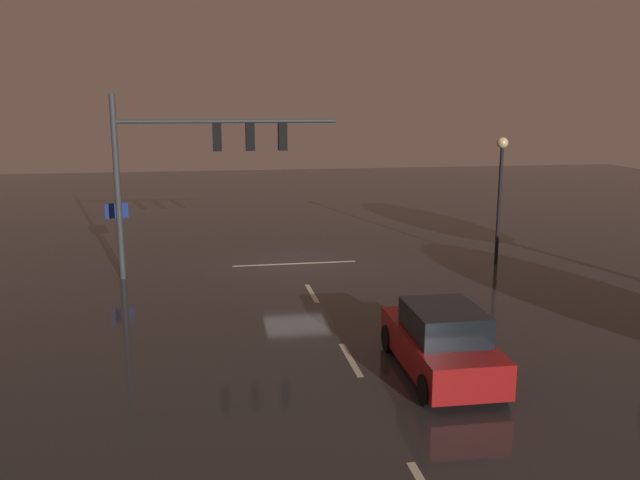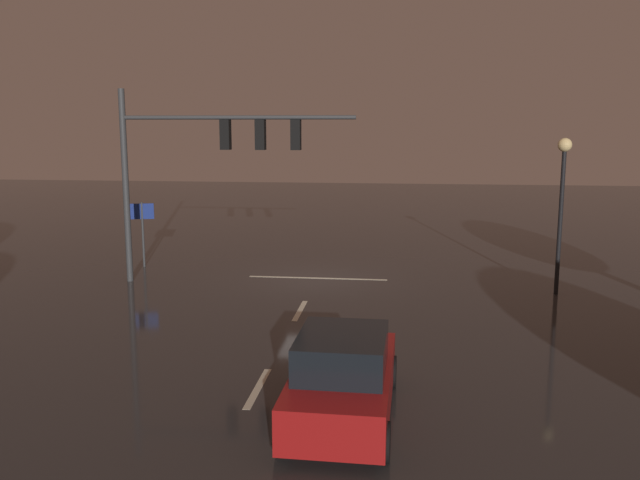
% 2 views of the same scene
% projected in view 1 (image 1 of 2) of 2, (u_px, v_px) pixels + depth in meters
% --- Properties ---
extents(ground_plane, '(80.00, 80.00, 0.00)m').
position_uv_depth(ground_plane, '(296.00, 266.00, 26.01)').
color(ground_plane, '#2D2B2B').
extents(traffic_signal_assembly, '(8.08, 0.47, 6.67)m').
position_uv_depth(traffic_signal_assembly, '(199.00, 153.00, 23.63)').
color(traffic_signal_assembly, '#383A3D').
rests_on(traffic_signal_assembly, ground_plane).
extents(lane_dash_far, '(0.16, 2.20, 0.01)m').
position_uv_depth(lane_dash_far, '(312.00, 293.00, 22.15)').
color(lane_dash_far, beige).
rests_on(lane_dash_far, ground_plane).
extents(lane_dash_mid, '(0.16, 2.20, 0.01)m').
position_uv_depth(lane_dash_mid, '(351.00, 359.00, 16.36)').
color(lane_dash_mid, beige).
rests_on(lane_dash_mid, ground_plane).
extents(stop_bar, '(5.00, 0.16, 0.01)m').
position_uv_depth(stop_bar, '(295.00, 264.00, 26.31)').
color(stop_bar, beige).
rests_on(stop_bar, ground_plane).
extents(car_approaching, '(1.99, 4.41, 1.70)m').
position_uv_depth(car_approaching, '(441.00, 342.00, 15.33)').
color(car_approaching, maroon).
rests_on(car_approaching, ground_plane).
extents(street_lamp_left_kerb, '(0.44, 0.44, 5.06)m').
position_uv_depth(street_lamp_left_kerb, '(501.00, 176.00, 25.62)').
color(street_lamp_left_kerb, black).
rests_on(street_lamp_left_kerb, ground_plane).
extents(route_sign, '(0.88, 0.30, 2.53)m').
position_uv_depth(route_sign, '(117.00, 219.00, 25.89)').
color(route_sign, '#383A3D').
rests_on(route_sign, ground_plane).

